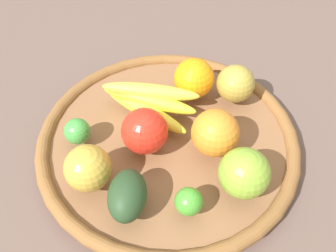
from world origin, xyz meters
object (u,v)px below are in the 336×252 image
at_px(banana_bunch, 148,101).
at_px(apple_1, 146,132).
at_px(apple_0, 244,173).
at_px(orange_1, 194,78).
at_px(apple_3, 237,85).
at_px(avocado, 127,195).
at_px(lime_1, 189,201).
at_px(lime_0, 77,131).
at_px(orange_0, 215,133).
at_px(apple_2, 88,168).

height_order(banana_bunch, apple_1, apple_1).
distance_m(banana_bunch, apple_0, 0.23).
height_order(orange_1, apple_3, orange_1).
distance_m(avocado, orange_1, 0.27).
relative_size(banana_bunch, lime_1, 4.22).
bearing_deg(apple_3, lime_0, 164.10).
bearing_deg(orange_1, apple_0, -109.09).
xyz_separation_m(apple_1, lime_1, (-0.02, -0.14, -0.02)).
xyz_separation_m(avocado, lime_1, (0.07, -0.06, -0.01)).
bearing_deg(orange_1, avocado, -149.70).
distance_m(banana_bunch, orange_1, 0.10).
distance_m(orange_0, lime_0, 0.24).
distance_m(apple_1, lime_1, 0.14).
relative_size(lime_0, apple_2, 0.62).
relative_size(avocado, apple_2, 1.16).
bearing_deg(banana_bunch, orange_1, -6.12).
height_order(orange_0, apple_0, orange_0).
xyz_separation_m(banana_bunch, orange_1, (0.10, -0.01, 0.01)).
relative_size(apple_2, apple_3, 1.03).
bearing_deg(lime_0, apple_1, -43.67).
distance_m(orange_0, apple_2, 0.21).
relative_size(lime_0, apple_0, 0.57).
xyz_separation_m(orange_1, apple_3, (0.06, -0.06, -0.00)).
xyz_separation_m(avocado, apple_3, (0.29, 0.08, 0.01)).
height_order(avocado, apple_3, apple_3).
distance_m(banana_bunch, apple_1, 0.09).
xyz_separation_m(banana_bunch, apple_0, (0.02, -0.22, 0.01)).
height_order(orange_0, lime_0, orange_0).
height_order(avocado, lime_0, avocado).
bearing_deg(avocado, lime_0, 90.79).
bearing_deg(orange_0, banana_bunch, 106.29).
xyz_separation_m(orange_1, lime_0, (-0.24, 0.02, -0.02)).
bearing_deg(lime_0, avocado, -89.21).
bearing_deg(lime_1, apple_3, 31.58).
height_order(banana_bunch, lime_1, banana_bunch).
distance_m(avocado, apple_1, 0.12).
relative_size(banana_bunch, apple_0, 2.28).
height_order(apple_1, lime_0, apple_1).
bearing_deg(apple_2, banana_bunch, 25.08).
height_order(avocado, orange_1, orange_1).
bearing_deg(banana_bunch, avocado, -132.68).
distance_m(orange_0, apple_0, 0.09).
distance_m(orange_1, apple_0, 0.23).
bearing_deg(lime_1, banana_bunch, 72.14).
xyz_separation_m(orange_0, apple_3, (0.11, 0.07, -0.00)).
height_order(apple_1, apple_3, apple_1).
distance_m(orange_1, lime_0, 0.24).
height_order(lime_1, lime_0, lime_0).
height_order(banana_bunch, apple_2, apple_2).
xyz_separation_m(lime_1, apple_0, (0.09, -0.02, 0.02)).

